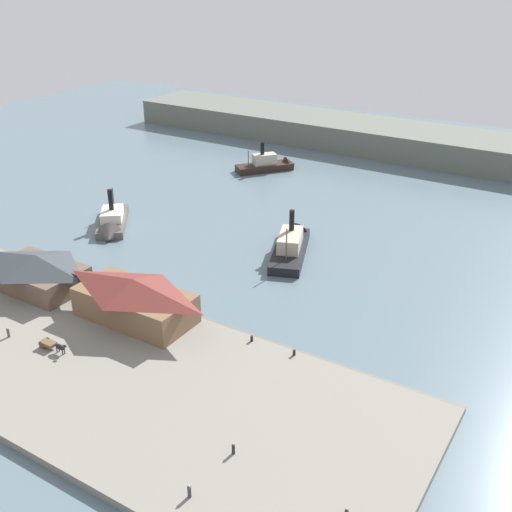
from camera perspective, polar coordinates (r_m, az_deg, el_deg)
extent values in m
plane|color=slate|center=(113.52, -8.50, -3.70)|extent=(320.00, 320.00, 0.00)
cube|color=gray|center=(100.22, -16.63, -8.56)|extent=(110.00, 36.00, 1.20)
cube|color=#666159|center=(110.95, -9.70, -4.24)|extent=(110.00, 0.80, 1.00)
cube|color=brown|center=(118.57, -19.35, -1.82)|extent=(16.53, 10.47, 4.17)
pyramid|color=#33383D|center=(117.19, -19.57, -0.43)|extent=(16.86, 10.99, 2.26)
cube|color=brown|center=(104.22, -11.04, -4.44)|extent=(19.65, 9.65, 5.02)
pyramid|color=maroon|center=(102.46, -11.21, -2.67)|extent=(20.04, 10.13, 2.29)
cube|color=brown|center=(100.94, -18.59, -7.61)|extent=(2.55, 1.41, 0.50)
cylinder|color=#4C3828|center=(101.95, -18.55, -7.41)|extent=(1.20, 0.10, 1.20)
cylinder|color=#4C3828|center=(101.25, -19.15, -7.76)|extent=(1.20, 0.10, 1.20)
ellipsoid|color=black|center=(99.00, -17.59, -7.99)|extent=(2.00, 0.70, 0.90)
ellipsoid|color=black|center=(97.97, -17.20, -7.93)|extent=(0.70, 0.32, 0.44)
cylinder|color=black|center=(99.02, -17.22, -8.34)|extent=(0.16, 0.16, 1.00)
cylinder|color=black|center=(98.82, -17.39, -8.44)|extent=(0.16, 0.16, 1.00)
cylinder|color=black|center=(99.82, -17.69, -8.11)|extent=(0.16, 0.16, 1.00)
cylinder|color=black|center=(99.62, -17.86, -8.21)|extent=(0.16, 0.16, 1.00)
cylinder|color=#33384C|center=(73.79, -6.15, -20.78)|extent=(0.44, 0.44, 1.50)
sphere|color=#CCA889|center=(73.15, -6.19, -20.30)|extent=(0.27, 0.27, 0.27)
cylinder|color=#232328|center=(78.23, -2.10, -17.35)|extent=(0.40, 0.40, 1.38)
sphere|color=#CCA889|center=(77.68, -2.11, -16.91)|extent=(0.25, 0.25, 0.25)
sphere|color=#CCA889|center=(71.49, 8.36, -22.04)|extent=(0.25, 0.25, 0.25)
cylinder|color=#3D4C42|center=(105.85, -21.84, -6.59)|extent=(0.43, 0.43, 1.48)
sphere|color=#CCA889|center=(105.41, -21.91, -6.19)|extent=(0.27, 0.27, 0.27)
cylinder|color=black|center=(97.54, -0.39, -7.61)|extent=(0.44, 0.44, 0.90)
cylinder|color=black|center=(94.55, 3.53, -8.87)|extent=(0.44, 0.44, 0.90)
cube|color=black|center=(179.45, 0.78, 8.16)|extent=(14.09, 16.02, 1.94)
cone|color=black|center=(182.39, 3.20, 8.42)|extent=(5.48, 5.18, 4.67)
cube|color=#B2A893|center=(178.72, 0.79, 8.91)|extent=(6.60, 7.18, 2.96)
cylinder|color=black|center=(177.58, 0.59, 9.89)|extent=(1.09, 1.09, 3.53)
cylinder|color=brown|center=(176.90, -0.71, 8.97)|extent=(0.24, 0.24, 4.37)
cube|color=#514C47|center=(145.39, -13.04, 3.09)|extent=(15.31, 17.18, 1.69)
cone|color=#514C47|center=(137.52, -13.37, 1.72)|extent=(6.09, 5.73, 5.31)
cube|color=silver|center=(144.69, -13.11, 3.78)|extent=(8.32, 8.81, 2.10)
cylinder|color=black|center=(143.54, -13.24, 5.07)|extent=(1.07, 1.07, 4.78)
cylinder|color=brown|center=(148.87, -12.99, 5.16)|extent=(0.24, 0.24, 5.63)
cube|color=black|center=(127.36, 3.14, 0.48)|extent=(13.19, 20.98, 1.90)
cone|color=black|center=(136.47, 3.68, 2.25)|extent=(6.51, 5.42, 5.56)
cube|color=#B2A893|center=(126.34, 3.17, 1.47)|extent=(7.47, 10.21, 2.95)
cylinder|color=black|center=(126.58, 3.31, 3.32)|extent=(1.05, 1.05, 4.35)
cylinder|color=brown|center=(120.15, 2.82, 1.08)|extent=(0.24, 0.24, 6.52)
cube|color=#60665B|center=(202.13, 12.01, 10.54)|extent=(180.00, 24.00, 8.00)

